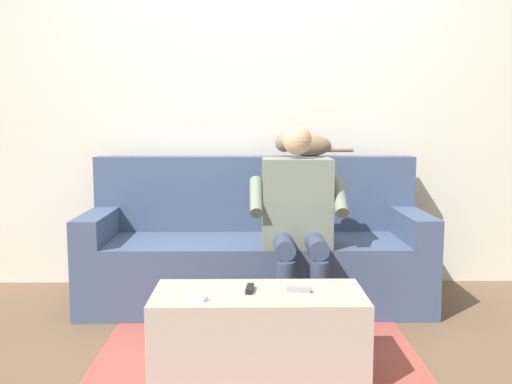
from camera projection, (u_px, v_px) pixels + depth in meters
ground_plane at (257, 343)px, 3.04m from camera, size 8.00×8.00×0.00m
back_wall at (255, 112)px, 4.10m from camera, size 4.56×0.06×2.49m
couch at (255, 252)px, 3.75m from camera, size 2.16×0.78×0.94m
coffee_table at (259, 334)px, 2.63m from camera, size 0.97×0.44×0.40m
person_solo_seated at (298, 212)px, 3.35m from camera, size 0.56×0.59×1.15m
cat_on_backrest at (304, 145)px, 3.90m from camera, size 0.53×0.12×0.16m
remote_black at (250, 289)px, 2.62m from camera, size 0.04×0.12×0.02m
remote_gray at (299, 290)px, 2.61m from camera, size 0.11×0.06×0.02m
remote_white at (194, 297)px, 2.50m from camera, size 0.12×0.09×0.02m
floor_rug at (258, 362)px, 2.80m from camera, size 1.62×1.50×0.01m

